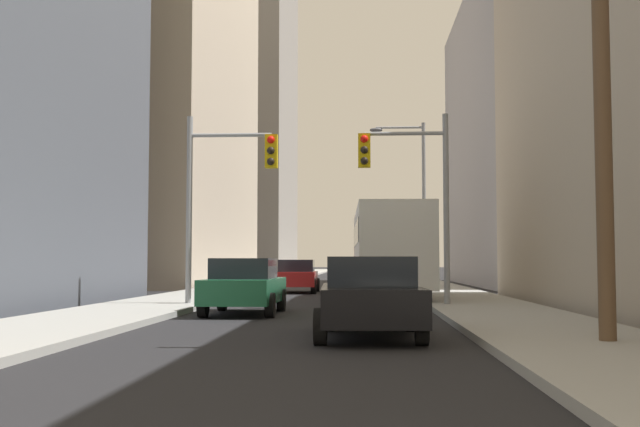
{
  "coord_description": "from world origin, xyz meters",
  "views": [
    {
      "loc": [
        1.42,
        -2.74,
        1.43
      ],
      "look_at": [
        0.0,
        22.86,
        3.04
      ],
      "focal_mm": 43.02,
      "sensor_mm": 36.0,
      "label": 1
    }
  ],
  "objects_px": {
    "sedan_green": "(244,286)",
    "sedan_red": "(297,276)",
    "traffic_signal_near_left": "(227,180)",
    "traffic_signal_far_right": "(379,228)",
    "sedan_black": "(370,297)",
    "traffic_signal_near_right": "(409,179)",
    "city_bus": "(388,249)"
  },
  "relations": [
    {
      "from": "sedan_black",
      "to": "city_bus",
      "type": "bearing_deg",
      "value": 86.79
    },
    {
      "from": "sedan_black",
      "to": "sedan_green",
      "type": "bearing_deg",
      "value": 117.94
    },
    {
      "from": "sedan_green",
      "to": "traffic_signal_near_right",
      "type": "bearing_deg",
      "value": 30.97
    },
    {
      "from": "sedan_black",
      "to": "traffic_signal_near_left",
      "type": "bearing_deg",
      "value": 115.61
    },
    {
      "from": "sedan_green",
      "to": "sedan_black",
      "type": "bearing_deg",
      "value": -62.06
    },
    {
      "from": "sedan_red",
      "to": "sedan_green",
      "type": "bearing_deg",
      "value": -90.68
    },
    {
      "from": "sedan_green",
      "to": "traffic_signal_near_right",
      "type": "xyz_separation_m",
      "value": [
        4.65,
        2.79,
        3.22
      ]
    },
    {
      "from": "sedan_green",
      "to": "sedan_red",
      "type": "xyz_separation_m",
      "value": [
        0.17,
        14.63,
        0.0
      ]
    },
    {
      "from": "city_bus",
      "to": "sedan_red",
      "type": "xyz_separation_m",
      "value": [
        -4.05,
        5.66,
        -1.16
      ]
    },
    {
      "from": "sedan_black",
      "to": "traffic_signal_near_right",
      "type": "distance_m",
      "value": 9.77
    },
    {
      "from": "sedan_black",
      "to": "sedan_red",
      "type": "height_order",
      "value": "same"
    },
    {
      "from": "sedan_black",
      "to": "traffic_signal_near_left",
      "type": "xyz_separation_m",
      "value": [
        -4.38,
        9.13,
        3.23
      ]
    },
    {
      "from": "traffic_signal_far_right",
      "to": "traffic_signal_near_right",
      "type": "bearing_deg",
      "value": -89.76
    },
    {
      "from": "sedan_black",
      "to": "traffic_signal_near_right",
      "type": "xyz_separation_m",
      "value": [
        1.29,
        9.13,
        3.22
      ]
    },
    {
      "from": "traffic_signal_near_left",
      "to": "sedan_black",
      "type": "bearing_deg",
      "value": -64.39
    },
    {
      "from": "sedan_black",
      "to": "traffic_signal_far_right",
      "type": "distance_m",
      "value": 43.97
    },
    {
      "from": "traffic_signal_near_left",
      "to": "traffic_signal_far_right",
      "type": "relative_size",
      "value": 1.0
    },
    {
      "from": "traffic_signal_near_left",
      "to": "traffic_signal_far_right",
      "type": "distance_m",
      "value": 35.14
    },
    {
      "from": "city_bus",
      "to": "traffic_signal_near_left",
      "type": "distance_m",
      "value": 8.36
    },
    {
      "from": "sedan_black",
      "to": "sedan_red",
      "type": "distance_m",
      "value": 21.22
    },
    {
      "from": "sedan_red",
      "to": "traffic_signal_near_left",
      "type": "height_order",
      "value": "traffic_signal_near_left"
    },
    {
      "from": "city_bus",
      "to": "traffic_signal_near_right",
      "type": "relative_size",
      "value": 1.93
    },
    {
      "from": "traffic_signal_near_left",
      "to": "traffic_signal_far_right",
      "type": "xyz_separation_m",
      "value": [
        5.52,
        34.7,
        0.01
      ]
    },
    {
      "from": "traffic_signal_far_right",
      "to": "city_bus",
      "type": "bearing_deg",
      "value": -90.57
    },
    {
      "from": "sedan_green",
      "to": "traffic_signal_near_right",
      "type": "height_order",
      "value": "traffic_signal_near_right"
    },
    {
      "from": "traffic_signal_near_right",
      "to": "city_bus",
      "type": "bearing_deg",
      "value": 93.98
    },
    {
      "from": "sedan_red",
      "to": "sedan_black",
      "type": "bearing_deg",
      "value": -81.36
    },
    {
      "from": "sedan_red",
      "to": "traffic_signal_near_right",
      "type": "distance_m",
      "value": 13.06
    },
    {
      "from": "city_bus",
      "to": "sedan_green",
      "type": "bearing_deg",
      "value": -115.2
    },
    {
      "from": "traffic_signal_near_left",
      "to": "sedan_red",
      "type": "bearing_deg",
      "value": 84.27
    },
    {
      "from": "traffic_signal_near_right",
      "to": "sedan_black",
      "type": "bearing_deg",
      "value": -98.03
    },
    {
      "from": "sedan_red",
      "to": "traffic_signal_near_right",
      "type": "bearing_deg",
      "value": -69.29
    }
  ]
}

